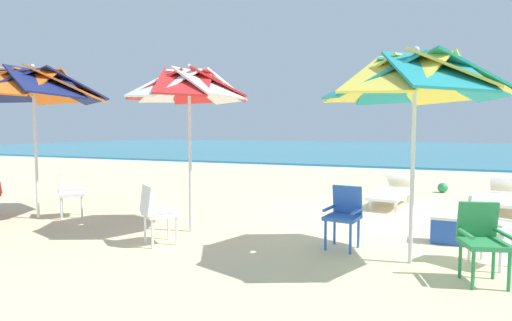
# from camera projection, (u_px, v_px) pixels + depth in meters

# --- Properties ---
(ground_plane) EXTENTS (80.00, 80.00, 0.00)m
(ground_plane) POSITION_uv_depth(u_px,v_px,m) (406.00, 220.00, 7.56)
(ground_plane) COLOR beige
(sea) EXTENTS (80.00, 36.00, 0.10)m
(sea) POSITION_uv_depth(u_px,v_px,m) (416.00, 149.00, 33.65)
(sea) COLOR teal
(sea) RESTS_ON ground
(surf_foam) EXTENTS (80.00, 0.70, 0.01)m
(surf_foam) POSITION_uv_depth(u_px,v_px,m) (413.00, 170.00, 16.69)
(surf_foam) COLOR white
(surf_foam) RESTS_ON ground
(beach_umbrella_0) EXTENTS (2.29, 2.29, 2.65)m
(beach_umbrella_0) POSITION_uv_depth(u_px,v_px,m) (415.00, 79.00, 4.93)
(beach_umbrella_0) COLOR silver
(beach_umbrella_0) RESTS_ON ground
(plastic_chair_0) EXTENTS (0.54, 0.56, 0.87)m
(plastic_chair_0) POSITION_uv_depth(u_px,v_px,m) (482.00, 237.00, 4.43)
(plastic_chair_0) COLOR #2D8C4C
(plastic_chair_0) RESTS_ON ground
(plastic_chair_1) EXTENTS (0.51, 0.53, 0.87)m
(plastic_chair_1) POSITION_uv_depth(u_px,v_px,m) (344.00, 213.00, 5.73)
(plastic_chair_1) COLOR blue
(plastic_chair_1) RESTS_ON ground
(plastic_chair_2) EXTENTS (0.62, 0.61, 0.87)m
(plastic_chair_2) POSITION_uv_depth(u_px,v_px,m) (486.00, 225.00, 5.01)
(plastic_chair_2) COLOR white
(plastic_chair_2) RESTS_ON ground
(beach_umbrella_1) EXTENTS (2.00, 2.00, 2.70)m
(beach_umbrella_1) POSITION_uv_depth(u_px,v_px,m) (189.00, 87.00, 6.51)
(beach_umbrella_1) COLOR silver
(beach_umbrella_1) RESTS_ON ground
(plastic_chair_3) EXTENTS (0.62, 0.63, 0.87)m
(plastic_chair_3) POSITION_uv_depth(u_px,v_px,m) (156.00, 211.00, 5.88)
(plastic_chair_3) COLOR white
(plastic_chair_3) RESTS_ON ground
(beach_umbrella_2) EXTENTS (2.63, 2.63, 2.85)m
(beach_umbrella_2) POSITION_uv_depth(u_px,v_px,m) (33.00, 86.00, 7.46)
(beach_umbrella_2) COLOR silver
(beach_umbrella_2) RESTS_ON ground
(plastic_chair_4) EXTENTS (0.63, 0.63, 0.87)m
(plastic_chair_4) POSITION_uv_depth(u_px,v_px,m) (67.00, 191.00, 7.71)
(plastic_chair_4) COLOR white
(plastic_chair_4) RESTS_ON ground
(sun_lounger_0) EXTENTS (0.99, 2.22, 0.62)m
(sun_lounger_0) POSITION_uv_depth(u_px,v_px,m) (506.00, 197.00, 8.37)
(sun_lounger_0) COLOR white
(sun_lounger_0) RESTS_ON ground
(sun_lounger_1) EXTENTS (0.96, 2.22, 0.62)m
(sun_lounger_1) POSITION_uv_depth(u_px,v_px,m) (392.00, 192.00, 9.06)
(sun_lounger_1) COLOR white
(sun_lounger_1) RESTS_ON ground
(cooler_box) EXTENTS (0.50, 0.34, 0.40)m
(cooler_box) POSITION_uv_depth(u_px,v_px,m) (448.00, 229.00, 5.99)
(cooler_box) COLOR blue
(cooler_box) RESTS_ON ground
(beach_ball) EXTENTS (0.26, 0.26, 0.26)m
(beach_ball) POSITION_uv_depth(u_px,v_px,m) (443.00, 188.00, 10.79)
(beach_ball) COLOR #2D8C4C
(beach_ball) RESTS_ON ground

